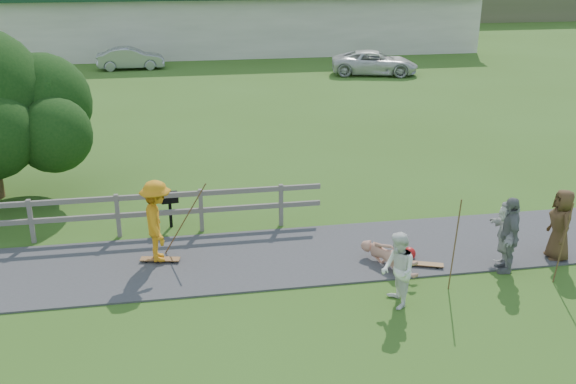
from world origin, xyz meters
The scene contains 19 objects.
ground centered at (0.00, 0.00, 0.00)m, with size 260.00×260.00×0.00m, color #385E1B.
path centered at (0.00, 1.50, 0.02)m, with size 34.00×3.00×0.04m, color #3A3A3C.
fence centered at (-4.62, 3.30, 0.72)m, with size 15.05×0.10×1.10m.
strip_mall centered at (4.00, 34.94, 2.58)m, with size 32.50×10.75×5.10m.
skater_rider centered at (-1.01, 1.69, 0.92)m, with size 1.19×0.68×1.84m, color orange.
skater_fallen centered at (3.94, 0.54, 0.29)m, with size 1.58×0.38×0.58m, color tan.
spectator_a centered at (3.59, -0.97, 0.77)m, with size 0.74×0.58×1.53m, color white.
spectator_b centered at (6.41, 0.03, 0.85)m, with size 1.00×0.42×1.71m, color slate.
spectator_c centered at (7.84, 0.37, 0.83)m, with size 0.81×0.53×1.66m, color #503720.
spectator_d centered at (6.44, 0.17, 0.78)m, with size 1.46×0.46×1.57m, color beige.
car_silver centered at (-2.97, 27.50, 0.64)m, with size 1.35×3.86×1.27m, color #9B9CA2.
car_white centered at (10.64, 23.34, 0.67)m, with size 2.21×4.79×1.33m, color silver.
bbq centered at (-0.76, 3.67, 0.45)m, with size 0.42×0.32×0.91m, color black, non-canonical shape.
longboard_rider centered at (-1.01, 1.69, 0.05)m, with size 0.88×0.21×0.10m, color brown, non-canonical shape.
longboard_fallen centered at (4.74, 0.44, 0.04)m, with size 0.81×0.20×0.09m, color brown, non-canonical shape.
helmet centered at (4.54, 0.89, 0.15)m, with size 0.30×0.30×0.30m, color #B41414.
pole_rider centered at (-0.41, 2.09, 0.98)m, with size 0.03×0.03×1.97m, color brown.
pole_spec_left centered at (4.92, -0.54, 0.99)m, with size 0.03×0.03×1.98m, color brown.
pole_spec_right centered at (7.25, -0.65, 0.90)m, with size 0.03×0.03×1.79m, color brown.
Camera 1 is at (-0.41, -11.49, 6.55)m, focal length 40.00 mm.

